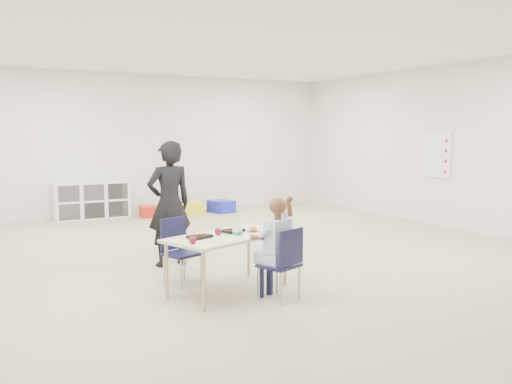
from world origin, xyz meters
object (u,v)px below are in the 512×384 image
adult (169,204)px  cubby_shelf (92,200)px  table (229,263)px  chair_near (279,264)px  child (279,243)px

adult → cubby_shelf: bearing=-92.2°
table → cubby_shelf: size_ratio=1.04×
chair_near → adult: size_ratio=0.47×
cubby_shelf → adult: adult is taller
chair_near → child: size_ratio=0.63×
chair_near → child: 0.21m
child → adult: 1.89m
table → adult: 1.44m
cubby_shelf → table: bearing=-88.2°
table → adult: (-0.14, 1.36, 0.47)m
child → chair_near: bearing=-19.3°
chair_near → table: bearing=105.3°
adult → chair_near: bearing=101.6°
child → cubby_shelf: size_ratio=0.81×
child → cubby_shelf: bearing=75.5°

